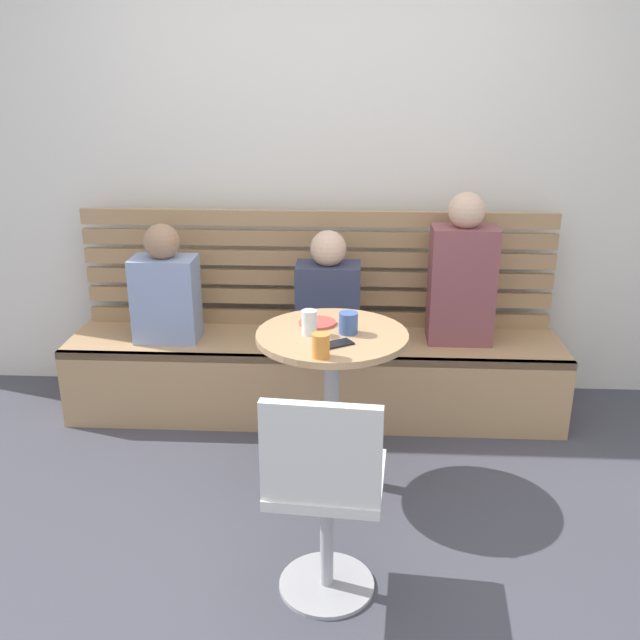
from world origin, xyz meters
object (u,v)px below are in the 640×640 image
at_px(booth_bench, 314,376).
at_px(cup_mug_blue, 348,323).
at_px(person_child_left, 165,290).
at_px(cup_water_clear, 309,322).
at_px(person_adult, 462,276).
at_px(white_chair, 325,490).
at_px(person_child_middle, 328,294).
at_px(cup_tumbler_orange, 321,345).
at_px(cafe_table, 332,378).
at_px(phone_on_table, 336,344).
at_px(plate_small, 318,323).

bearing_deg(booth_bench, cup_mug_blue, -73.97).
xyz_separation_m(person_child_left, cup_water_clear, (0.82, -0.67, 0.07)).
distance_m(person_adult, cup_water_clear, 1.06).
bearing_deg(person_child_left, white_chair, -57.54).
distance_m(person_child_middle, cup_tumbler_orange, 0.94).
height_order(cafe_table, cup_water_clear, cup_water_clear).
bearing_deg(booth_bench, person_child_left, -177.81).
bearing_deg(person_adult, cup_water_clear, -136.20).
bearing_deg(cafe_table, person_adult, 47.00).
bearing_deg(cafe_table, white_chair, -89.52).
bearing_deg(phone_on_table, cup_mug_blue, -50.54).
relative_size(cup_water_clear, phone_on_table, 0.79).
xyz_separation_m(white_chair, person_child_left, (-0.93, 1.46, 0.26)).
height_order(cup_mug_blue, phone_on_table, cup_mug_blue).
relative_size(person_adult, cup_mug_blue, 8.54).
height_order(booth_bench, white_chair, white_chair).
relative_size(cafe_table, cup_tumbler_orange, 7.40).
height_order(person_adult, plate_small, person_adult).
bearing_deg(person_child_middle, phone_on_table, -84.95).
distance_m(person_child_left, plate_small, 1.00).
bearing_deg(cafe_table, phone_on_table, -80.36).
bearing_deg(person_child_left, person_adult, 2.37).
relative_size(person_child_left, plate_small, 3.77).
relative_size(person_child_left, cup_tumbler_orange, 6.42).
xyz_separation_m(person_child_middle, cup_mug_blue, (0.12, -0.65, 0.08)).
relative_size(white_chair, phone_on_table, 6.07).
relative_size(booth_bench, person_adult, 3.33).
relative_size(cafe_table, person_child_middle, 1.20).
height_order(person_adult, cup_tumbler_orange, person_adult).
bearing_deg(cup_mug_blue, cup_water_clear, -172.69).
height_order(cafe_table, plate_small, plate_small).
xyz_separation_m(cafe_table, plate_small, (-0.07, 0.11, 0.23)).
bearing_deg(person_adult, cup_tumbler_orange, -125.26).
distance_m(cup_water_clear, cup_mug_blue, 0.17).
distance_m(cup_tumbler_orange, plate_small, 0.39).
distance_m(person_child_middle, cup_water_clear, 0.68).
xyz_separation_m(cafe_table, person_child_middle, (-0.05, 0.66, 0.19)).
xyz_separation_m(booth_bench, person_adult, (0.79, 0.04, 0.58)).
bearing_deg(cup_water_clear, person_adult, 43.80).
distance_m(booth_bench, person_adult, 0.98).
bearing_deg(cafe_table, person_child_left, 145.00).
distance_m(booth_bench, white_chair, 1.51).
relative_size(person_child_middle, plate_small, 3.62).
bearing_deg(cup_water_clear, person_child_left, 140.97).
height_order(person_child_left, cup_tumbler_orange, person_child_left).
bearing_deg(cup_water_clear, booth_bench, 91.86).
xyz_separation_m(booth_bench, cafe_table, (0.12, -0.68, 0.30)).
xyz_separation_m(booth_bench, white_chair, (0.13, -1.49, 0.24)).
xyz_separation_m(booth_bench, cup_tumbler_orange, (0.09, -0.95, 0.57)).
xyz_separation_m(booth_bench, cup_water_clear, (0.02, -0.70, 0.57)).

